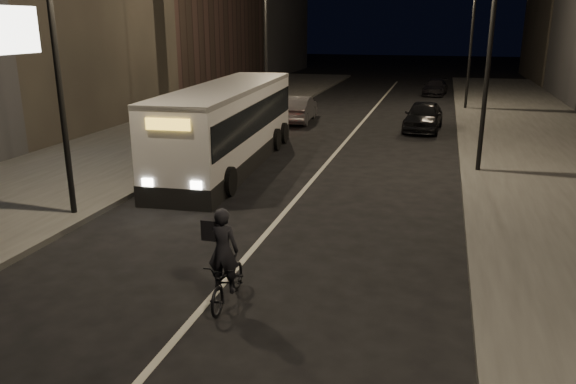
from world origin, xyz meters
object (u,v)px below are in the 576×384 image
Objects in this scene: car_near at (423,116)px; car_far at (435,87)px; city_bus at (229,122)px; car_mid at (298,109)px; streetlight_right_mid at (484,20)px; cyclist_on_bicycle at (226,272)px; streetlight_left_far at (269,21)px; streetlight_right_far at (468,21)px; streetlight_left_near at (61,19)px.

car_far is (0.29, 15.24, -0.16)m from car_near.
car_mid is (0.13, 10.13, -0.93)m from city_bus.
streetlight_right_mid reaches higher than car_mid.
city_bus is 11.36m from cyclist_on_bicycle.
streetlight_right_far is at bearing 29.36° from streetlight_left_far.
streetlight_right_far reaches higher than car_far.
streetlight_right_far and streetlight_left_near have the same top height.
cyclist_on_bicycle reaches higher than car_near.
streetlight_right_mid is at bearing -90.00° from streetlight_right_far.
car_mid is 1.11× the size of car_far.
streetlight_left_near is 33.13m from car_far.
cyclist_on_bicycle is at bearing -75.14° from streetlight_left_far.
car_mid is at bearing -141.95° from streetlight_right_far.
city_bus is (-8.93, -17.02, -3.71)m from streetlight_right_far.
streetlight_right_mid is 9.72m from car_near.
car_far is (8.93, 13.54, -4.79)m from streetlight_left_far.
cyclist_on_bicycle is (-4.93, -11.60, -4.69)m from streetlight_right_mid.
streetlight_right_mid is 1.00× the size of streetlight_left_near.
streetlight_left_far is 9.95m from car_near.
car_near is (2.91, 19.90, 0.06)m from cyclist_on_bicycle.
cyclist_on_bicycle is at bearing -113.03° from streetlight_right_mid.
streetlight_left_near is at bearing -100.53° from car_far.
city_bus reaches higher than car_far.
car_far is (-1.73, 7.54, -4.79)m from streetlight_right_far.
car_mid is (1.86, -0.89, -4.64)m from streetlight_left_far.
streetlight_right_far is 0.71× the size of city_bus.
streetlight_right_mid reaches higher than car_far.
cyclist_on_bicycle is (5.73, -3.60, -4.69)m from streetlight_left_near.
streetlight_left_far reaches higher than car_far.
car_near is (-2.02, -7.70, -4.62)m from streetlight_right_far.
streetlight_right_far is at bearing 78.88° from car_near.
streetlight_right_mid is at bearing 36.88° from streetlight_left_near.
car_near is (8.64, 16.30, -4.62)m from streetlight_left_near.
car_near is at bearing -104.70° from streetlight_right_far.
cyclist_on_bicycle is 0.46× the size of car_mid.
streetlight_left_far is at bearing 95.13° from city_bus.
streetlight_right_mid is 9.72m from city_bus.
car_near is (6.91, 9.32, -0.92)m from city_bus.
streetlight_left_far is 4.02× the size of cyclist_on_bicycle.
streetlight_left_near is at bearing 145.75° from cyclist_on_bicycle.
city_bus is (1.73, 6.98, -3.71)m from streetlight_left_near.
car_far is at bearing 92.50° from car_near.
streetlight_left_near reaches higher than car_mid.
streetlight_right_far reaches higher than city_bus.
streetlight_right_far is 12.24m from streetlight_left_far.
streetlight_left_far reaches higher than city_bus.
streetlight_right_mid is 13.49m from car_mid.
streetlight_right_mid is 1.00× the size of streetlight_right_far.
streetlight_right_far is at bearing 90.00° from streetlight_right_mid.
streetlight_left_near is at bearing -114.36° from car_near.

